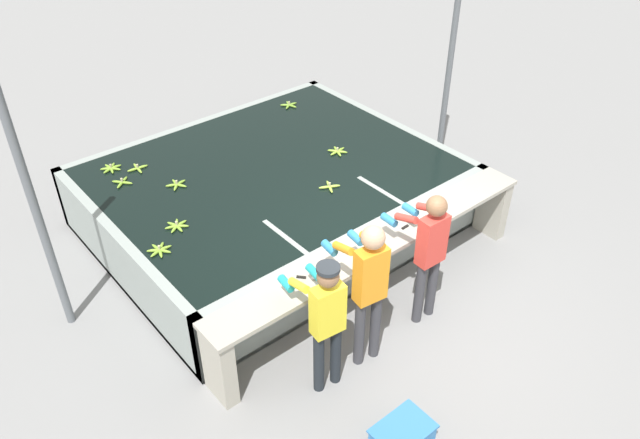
{
  "coord_description": "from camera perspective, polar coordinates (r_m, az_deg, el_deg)",
  "views": [
    {
      "loc": [
        -4.0,
        -3.55,
        5.15
      ],
      "look_at": [
        0.0,
        1.25,
        0.62
      ],
      "focal_mm": 35.0,
      "sensor_mm": 36.0,
      "label": 1
    }
  ],
  "objects": [
    {
      "name": "banana_bunch_floating_1",
      "position": [
        9.87,
        -2.84,
        10.42
      ],
      "size": [
        0.27,
        0.28,
        0.08
      ],
      "color": "#75A333",
      "rests_on": "wash_tank"
    },
    {
      "name": "worker_2",
      "position": [
        6.78,
        9.91,
        -2.5
      ],
      "size": [
        0.42,
        0.72,
        1.66
      ],
      "color": "#38383D",
      "rests_on": "ground"
    },
    {
      "name": "knife_0",
      "position": [
        7.24,
        8.17,
        -0.46
      ],
      "size": [
        0.35,
        0.04,
        0.02
      ],
      "color": "silver",
      "rests_on": "work_ledge"
    },
    {
      "name": "worker_1",
      "position": [
        6.18,
        4.44,
        -5.7
      ],
      "size": [
        0.47,
        0.74,
        1.75
      ],
      "color": "#38383D",
      "rests_on": "ground"
    },
    {
      "name": "support_post_right",
      "position": [
        9.58,
        11.75,
        13.43
      ],
      "size": [
        0.09,
        0.09,
        3.2
      ],
      "color": "slate",
      "rests_on": "ground"
    },
    {
      "name": "banana_bunch_floating_5",
      "position": [
        8.53,
        -16.33,
        4.53
      ],
      "size": [
        0.28,
        0.28,
        0.08
      ],
      "color": "#8CB738",
      "rests_on": "wash_tank"
    },
    {
      "name": "banana_bunch_floating_8",
      "position": [
        8.06,
        -12.96,
        3.14
      ],
      "size": [
        0.28,
        0.27,
        0.08
      ],
      "color": "#7FAD33",
      "rests_on": "wash_tank"
    },
    {
      "name": "banana_bunch_floating_3",
      "position": [
        8.58,
        1.61,
        6.26
      ],
      "size": [
        0.28,
        0.27,
        0.08
      ],
      "color": "#8CB738",
      "rests_on": "wash_tank"
    },
    {
      "name": "support_post_left",
      "position": [
        6.86,
        -24.66,
        1.1
      ],
      "size": [
        0.09,
        0.09,
        3.2
      ],
      "color": "slate",
      "rests_on": "ground"
    },
    {
      "name": "wash_tank",
      "position": [
        8.49,
        -4.39,
        2.09
      ],
      "size": [
        4.48,
        3.65,
        0.89
      ],
      "color": "gray",
      "rests_on": "ground"
    },
    {
      "name": "banana_bunch_floating_0",
      "position": [
        8.29,
        -17.64,
        3.27
      ],
      "size": [
        0.24,
        0.24,
        0.08
      ],
      "color": "#7FAD33",
      "rests_on": "wash_tank"
    },
    {
      "name": "banana_bunch_floating_6",
      "position": [
        7.81,
        0.88,
        3.03
      ],
      "size": [
        0.27,
        0.27,
        0.08
      ],
      "color": "#9EC642",
      "rests_on": "wash_tank"
    },
    {
      "name": "worker_0",
      "position": [
        5.98,
        0.52,
        -8.75
      ],
      "size": [
        0.46,
        0.73,
        1.58
      ],
      "color": "#1E2328",
      "rests_on": "ground"
    },
    {
      "name": "banana_bunch_floating_4",
      "position": [
        7.01,
        -14.46,
        -2.71
      ],
      "size": [
        0.28,
        0.28,
        0.08
      ],
      "color": "#7FAD33",
      "rests_on": "wash_tank"
    },
    {
      "name": "ground_plane",
      "position": [
        7.42,
        6.25,
        -8.29
      ],
      "size": [
        80.0,
        80.0,
        0.0
      ],
      "primitive_type": "plane",
      "color": "gray",
      "rests_on": "ground"
    },
    {
      "name": "crate",
      "position": [
        6.11,
        7.5,
        -19.26
      ],
      "size": [
        0.55,
        0.39,
        0.32
      ],
      "color": "#3375B7",
      "rests_on": "ground"
    },
    {
      "name": "banana_bunch_floating_2",
      "position": [
        8.64,
        -18.55,
        4.47
      ],
      "size": [
        0.28,
        0.28,
        0.08
      ],
      "color": "#7FAD33",
      "rests_on": "wash_tank"
    },
    {
      "name": "work_ledge",
      "position": [
        7.12,
        5.3,
        -3.67
      ],
      "size": [
        4.48,
        0.45,
        0.89
      ],
      "color": "#A8A393",
      "rests_on": "ground"
    },
    {
      "name": "banana_bunch_floating_7",
      "position": [
        7.32,
        -12.96,
        -0.56
      ],
      "size": [
        0.28,
        0.28,
        0.08
      ],
      "color": "#7FAD33",
      "rests_on": "wash_tank"
    },
    {
      "name": "knife_1",
      "position": [
        6.44,
        -1.1,
        -5.35
      ],
      "size": [
        0.25,
        0.28,
        0.02
      ],
      "color": "silver",
      "rests_on": "work_ledge"
    }
  ]
}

